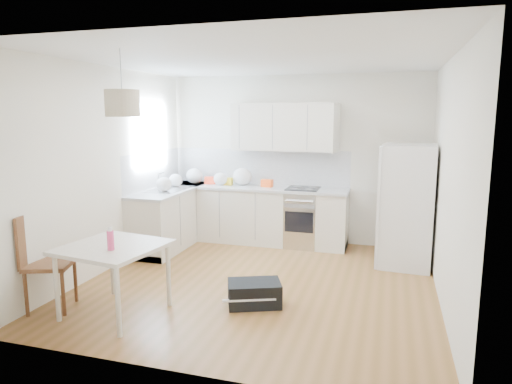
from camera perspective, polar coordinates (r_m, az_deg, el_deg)
floor at (r=5.79m, az=0.38°, el=-11.31°), size 4.20×4.20×0.00m
ceiling at (r=5.44m, az=0.41°, el=16.29°), size 4.20×4.20×0.00m
wall_back at (r=7.48m, az=4.90°, el=4.08°), size 4.20×0.00×4.20m
wall_left at (r=6.36m, az=-18.10°, el=2.67°), size 0.00×4.20×4.20m
wall_right at (r=5.28m, az=22.87°, el=1.04°), size 0.00×4.20×4.20m
window_glassblock at (r=7.30m, az=-13.05°, el=6.88°), size 0.02×1.00×1.00m
cabinets_back at (r=7.48m, az=-0.18°, el=-2.94°), size 3.00×0.60×0.88m
cabinets_left at (r=7.38m, az=-10.52°, el=-3.28°), size 0.60×1.80×0.88m
counter_back at (r=7.40m, az=-0.18°, el=0.54°), size 3.02×0.64×0.04m
counter_left at (r=7.29m, az=-10.63°, el=0.24°), size 0.64×1.82×0.04m
backsplash_back at (r=7.63m, az=0.45°, el=3.17°), size 3.00×0.01×0.58m
backsplash_left at (r=7.39m, az=-12.74°, el=2.72°), size 0.01×1.80×0.58m
upper_cabinets at (r=7.32m, az=3.54°, el=8.10°), size 1.70×0.32×0.75m
range_oven at (r=7.30m, az=5.85°, el=-3.32°), size 0.50×0.61×0.88m
sink at (r=7.25m, az=-10.81°, el=0.30°), size 0.50×0.80×0.16m
refrigerator at (r=6.62m, az=18.44°, el=-1.60°), size 0.87×0.89×1.67m
dining_table at (r=4.98m, az=-17.41°, el=-7.26°), size 1.06×1.06×0.74m
dining_chair at (r=5.37m, az=-24.38°, el=-7.97°), size 0.56×0.56×1.05m
drink_bottle at (r=4.76m, az=-17.74°, el=-5.56°), size 0.07×0.07×0.24m
gym_bag at (r=5.13m, az=-0.21°, el=-12.56°), size 0.67×0.56×0.26m
pendant_lamp at (r=4.72m, az=-16.36°, el=10.60°), size 0.42×0.42×0.26m
grocery_bag_a at (r=7.77m, az=-7.72°, el=2.00°), size 0.29×0.24×0.26m
grocery_bag_b at (r=7.53m, az=-4.46°, el=1.64°), size 0.23×0.20×0.21m
grocery_bag_c at (r=7.52m, az=-1.73°, el=1.93°), size 0.32×0.27×0.28m
grocery_bag_d at (r=7.50m, az=-10.01°, el=1.46°), size 0.23×0.19×0.20m
grocery_bag_e at (r=7.04m, az=-11.44°, el=0.95°), size 0.24×0.21×0.22m
snack_orange at (r=7.34m, az=1.39°, el=1.11°), size 0.19×0.14×0.12m
snack_yellow at (r=7.56m, az=-3.64°, el=1.34°), size 0.18×0.11×0.12m
snack_red at (r=7.69m, az=-5.77°, el=1.46°), size 0.20×0.16×0.12m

